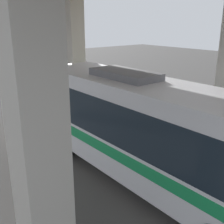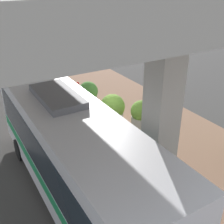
# 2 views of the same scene
# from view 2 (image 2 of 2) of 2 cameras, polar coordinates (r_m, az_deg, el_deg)

# --- Properties ---
(ground_plane) EXTENTS (80.00, 80.00, 0.00)m
(ground_plane) POSITION_cam_2_polar(r_m,az_deg,el_deg) (14.70, -2.10, -4.66)
(ground_plane) COLOR #474442
(ground_plane) RESTS_ON ground
(sidewalk_strip) EXTENTS (6.00, 40.00, 0.02)m
(sidewalk_strip) POSITION_cam_2_polar(r_m,az_deg,el_deg) (16.14, 7.28, -1.79)
(sidewalk_strip) COLOR #936B51
(sidewalk_strip) RESTS_ON ground
(overpass) EXTENTS (9.40, 18.02, 7.41)m
(overpass) POSITION_cam_2_polar(r_m,az_deg,el_deg) (11.32, -21.80, 18.95)
(overpass) COLOR #ADA89E
(overpass) RESTS_ON ground
(bus) EXTENTS (2.61, 10.40, 3.83)m
(bus) POSITION_cam_2_polar(r_m,az_deg,el_deg) (9.95, -8.17, -7.53)
(bus) COLOR silver
(bus) RESTS_ON ground
(fire_hydrant) EXTENTS (0.41, 0.20, 0.86)m
(fire_hydrant) POSITION_cam_2_polar(r_m,az_deg,el_deg) (19.70, -6.94, 4.94)
(fire_hydrant) COLOR red
(fire_hydrant) RESTS_ON ground
(planter_front) EXTENTS (1.38, 1.38, 1.69)m
(planter_front) POSITION_cam_2_polar(r_m,az_deg,el_deg) (15.49, 0.08, 0.53)
(planter_front) COLOR #ADA89E
(planter_front) RESTS_ON ground
(planter_middle) EXTENTS (1.24, 1.24, 1.52)m
(planter_middle) POSITION_cam_2_polar(r_m,az_deg,el_deg) (17.82, -4.85, 3.73)
(planter_middle) COLOR #ADA89E
(planter_middle) RESTS_ON ground
(planter_back) EXTENTS (1.15, 1.15, 1.64)m
(planter_back) POSITION_cam_2_polar(r_m,az_deg,el_deg) (14.93, 5.95, -0.65)
(planter_back) COLOR #ADA89E
(planter_back) RESTS_ON ground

